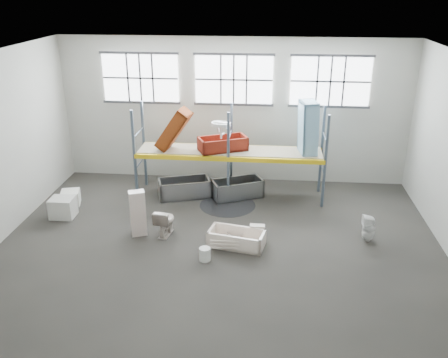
# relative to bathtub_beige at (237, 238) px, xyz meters

# --- Properties ---
(floor) EXTENTS (12.00, 10.00, 0.10)m
(floor) POSITION_rel_bathtub_beige_xyz_m (-0.47, -0.19, -0.27)
(floor) COLOR #403C36
(floor) RESTS_ON ground
(ceiling) EXTENTS (12.00, 10.00, 0.10)m
(ceiling) POSITION_rel_bathtub_beige_xyz_m (-0.47, -0.19, 4.83)
(ceiling) COLOR silver
(ceiling) RESTS_ON ground
(wall_back) EXTENTS (12.00, 0.10, 5.00)m
(wall_back) POSITION_rel_bathtub_beige_xyz_m (-0.47, 4.86, 2.28)
(wall_back) COLOR beige
(wall_back) RESTS_ON ground
(wall_front) EXTENTS (12.00, 0.10, 5.00)m
(wall_front) POSITION_rel_bathtub_beige_xyz_m (-0.47, -5.24, 2.28)
(wall_front) COLOR #A7A69A
(wall_front) RESTS_ON ground
(window_left) EXTENTS (2.60, 0.04, 1.60)m
(window_left) POSITION_rel_bathtub_beige_xyz_m (-3.67, 4.75, 3.38)
(window_left) COLOR white
(window_left) RESTS_ON wall_back
(window_mid) EXTENTS (2.60, 0.04, 1.60)m
(window_mid) POSITION_rel_bathtub_beige_xyz_m (-0.47, 4.75, 3.38)
(window_mid) COLOR white
(window_mid) RESTS_ON wall_back
(window_right) EXTENTS (2.60, 0.04, 1.60)m
(window_right) POSITION_rel_bathtub_beige_xyz_m (2.73, 4.75, 3.38)
(window_right) COLOR white
(window_right) RESTS_ON wall_back
(rack_upright_la) EXTENTS (0.08, 0.08, 3.00)m
(rack_upright_la) POSITION_rel_bathtub_beige_xyz_m (-3.47, 2.71, 1.28)
(rack_upright_la) COLOR slate
(rack_upright_la) RESTS_ON floor
(rack_upright_lb) EXTENTS (0.08, 0.08, 3.00)m
(rack_upright_lb) POSITION_rel_bathtub_beige_xyz_m (-3.47, 3.91, 1.28)
(rack_upright_lb) COLOR slate
(rack_upright_lb) RESTS_ON floor
(rack_upright_ma) EXTENTS (0.08, 0.08, 3.00)m
(rack_upright_ma) POSITION_rel_bathtub_beige_xyz_m (-0.47, 2.71, 1.28)
(rack_upright_ma) COLOR slate
(rack_upright_ma) RESTS_ON floor
(rack_upright_mb) EXTENTS (0.08, 0.08, 3.00)m
(rack_upright_mb) POSITION_rel_bathtub_beige_xyz_m (-0.47, 3.91, 1.28)
(rack_upright_mb) COLOR slate
(rack_upright_mb) RESTS_ON floor
(rack_upright_ra) EXTENTS (0.08, 0.08, 3.00)m
(rack_upright_ra) POSITION_rel_bathtub_beige_xyz_m (2.53, 2.71, 1.28)
(rack_upright_ra) COLOR slate
(rack_upright_ra) RESTS_ON floor
(rack_upright_rb) EXTENTS (0.08, 0.08, 3.00)m
(rack_upright_rb) POSITION_rel_bathtub_beige_xyz_m (2.53, 3.91, 1.28)
(rack_upright_rb) COLOR slate
(rack_upright_rb) RESTS_ON floor
(rack_beam_front) EXTENTS (6.00, 0.10, 0.14)m
(rack_beam_front) POSITION_rel_bathtub_beige_xyz_m (-0.47, 2.71, 1.28)
(rack_beam_front) COLOR yellow
(rack_beam_front) RESTS_ON floor
(rack_beam_back) EXTENTS (6.00, 0.10, 0.14)m
(rack_beam_back) POSITION_rel_bathtub_beige_xyz_m (-0.47, 3.91, 1.28)
(rack_beam_back) COLOR yellow
(rack_beam_back) RESTS_ON floor
(shelf_deck) EXTENTS (5.90, 1.10, 0.03)m
(shelf_deck) POSITION_rel_bathtub_beige_xyz_m (-0.47, 3.31, 1.36)
(shelf_deck) COLOR gray
(shelf_deck) RESTS_ON floor
(wet_patch) EXTENTS (1.80, 1.80, 0.00)m
(wet_patch) POSITION_rel_bathtub_beige_xyz_m (-0.47, 2.51, -0.22)
(wet_patch) COLOR black
(wet_patch) RESTS_ON floor
(bathtub_beige) EXTENTS (1.61, 0.99, 0.44)m
(bathtub_beige) POSITION_rel_bathtub_beige_xyz_m (0.00, 0.00, 0.00)
(bathtub_beige) COLOR white
(bathtub_beige) RESTS_ON floor
(cistern_spare) EXTENTS (0.41, 0.20, 0.39)m
(cistern_spare) POSITION_rel_bathtub_beige_xyz_m (0.55, 0.33, 0.06)
(cistern_spare) COLOR beige
(cistern_spare) RESTS_ON bathtub_beige
(sink_in_tub) EXTENTS (0.60, 0.60, 0.17)m
(sink_in_tub) POSITION_rel_bathtub_beige_xyz_m (-0.05, 0.31, -0.06)
(sink_in_tub) COLOR beige
(sink_in_tub) RESTS_ON bathtub_beige
(toilet_beige) EXTENTS (0.58, 0.86, 0.81)m
(toilet_beige) POSITION_rel_bathtub_beige_xyz_m (-2.05, 0.44, 0.18)
(toilet_beige) COLOR beige
(toilet_beige) RESTS_ON floor
(cistern_tall) EXTENTS (0.50, 0.42, 1.33)m
(cistern_tall) POSITION_rel_bathtub_beige_xyz_m (-2.79, 0.36, 0.44)
(cistern_tall) COLOR beige
(cistern_tall) RESTS_ON floor
(toilet_white) EXTENTS (0.37, 0.37, 0.76)m
(toilet_white) POSITION_rel_bathtub_beige_xyz_m (3.59, 0.60, 0.16)
(toilet_white) COLOR white
(toilet_white) RESTS_ON floor
(steel_tub_left) EXTENTS (1.83, 1.25, 0.61)m
(steel_tub_left) POSITION_rel_bathtub_beige_xyz_m (-1.96, 3.04, 0.09)
(steel_tub_left) COLOR #9C9EA4
(steel_tub_left) RESTS_ON floor
(steel_tub_right) EXTENTS (1.80, 1.37, 0.60)m
(steel_tub_right) POSITION_rel_bathtub_beige_xyz_m (-0.21, 3.19, 0.08)
(steel_tub_right) COLOR #9A9DA0
(steel_tub_right) RESTS_ON floor
(rust_tub_flat) EXTENTS (1.69, 1.29, 0.43)m
(rust_tub_flat) POSITION_rel_bathtub_beige_xyz_m (-0.70, 3.27, 1.60)
(rust_tub_flat) COLOR maroon
(rust_tub_flat) RESTS_ON shelf_deck
(rust_tub_tilted) EXTENTS (1.25, 0.83, 1.42)m
(rust_tub_tilted) POSITION_rel_bathtub_beige_xyz_m (-2.24, 3.13, 2.07)
(rust_tub_tilted) COLOR #973412
(rust_tub_tilted) RESTS_ON shelf_deck
(sink_on_shelf) EXTENTS (0.72, 0.63, 0.54)m
(sink_on_shelf) POSITION_rel_bathtub_beige_xyz_m (-0.72, 3.03, 1.87)
(sink_on_shelf) COLOR white
(sink_on_shelf) RESTS_ON rust_tub_flat
(blue_tub_upright) EXTENTS (0.68, 0.89, 1.73)m
(blue_tub_upright) POSITION_rel_bathtub_beige_xyz_m (1.99, 3.30, 2.17)
(blue_tub_upright) COLOR #7FB0CC
(blue_tub_upright) RESTS_ON shelf_deck
(bucket) EXTENTS (0.37, 0.37, 0.35)m
(bucket) POSITION_rel_bathtub_beige_xyz_m (-0.76, -0.81, -0.05)
(bucket) COLOR silver
(bucket) RESTS_ON floor
(carton_near) EXTENTS (0.72, 0.62, 0.61)m
(carton_near) POSITION_rel_bathtub_beige_xyz_m (-5.38, 1.23, 0.08)
(carton_near) COLOR beige
(carton_near) RESTS_ON floor
(carton_far) EXTENTS (0.69, 0.69, 0.47)m
(carton_far) POSITION_rel_bathtub_beige_xyz_m (-5.49, 2.09, 0.01)
(carton_far) COLOR white
(carton_far) RESTS_ON floor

